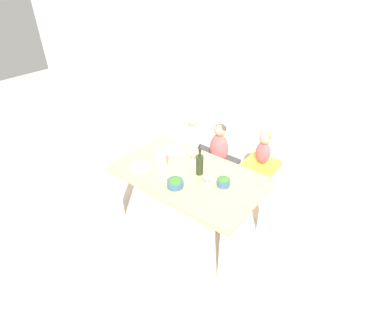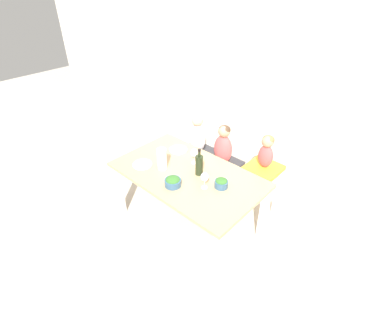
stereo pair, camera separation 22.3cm
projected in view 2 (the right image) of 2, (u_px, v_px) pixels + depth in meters
ground_plane at (188, 223)px, 3.51m from camera, size 14.00×14.00×0.00m
wall_back at (264, 83)px, 3.63m from camera, size 10.00×0.06×2.70m
dining_table at (188, 180)px, 3.17m from camera, size 1.57×0.92×0.73m
chair_far_left at (197, 155)px, 4.01m from camera, size 0.42×0.42×0.48m
chair_far_center at (222, 167)px, 3.77m from camera, size 0.42×0.42×0.48m
chair_right_highchair at (262, 177)px, 3.37m from camera, size 0.35×0.36×0.68m
person_child_left at (197, 134)px, 3.83m from camera, size 0.24×0.17×0.51m
person_child_center at (223, 145)px, 3.59m from camera, size 0.24×0.17×0.51m
person_baby_right at (267, 150)px, 3.18m from camera, size 0.17×0.13×0.38m
wine_bottle at (199, 165)px, 3.05m from camera, size 0.08×0.08×0.30m
paper_towel_roll at (162, 159)px, 3.14m from camera, size 0.10×0.10×0.23m
wine_glass_near at (205, 177)px, 2.85m from camera, size 0.08×0.08×0.18m
wine_glass_far at (194, 153)px, 3.22m from camera, size 0.08×0.08×0.18m
salad_bowl_large at (173, 182)px, 2.92m from camera, size 0.17×0.17×0.10m
salad_bowl_small at (221, 183)px, 2.90m from camera, size 0.14×0.14×0.10m
dinner_plate_front_left at (142, 164)px, 3.25m from camera, size 0.21×0.21×0.01m
dinner_plate_back_left at (178, 150)px, 3.50m from camera, size 0.21×0.21×0.01m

